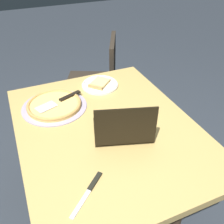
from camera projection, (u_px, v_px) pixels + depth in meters
The scene contains 7 objects.
ground_plane at pixel (108, 209), 1.82m from camera, with size 12.00×12.00×0.00m, color #2B3139.
dining_table at pixel (107, 139), 1.41m from camera, with size 1.17×0.92×0.77m.
laptop at pixel (123, 129), 1.27m from camera, with size 0.30×0.34×0.22m.
pizza_plate at pixel (100, 84), 1.70m from camera, with size 0.24×0.24×0.04m.
pizza_tray at pixel (54, 105), 1.50m from camera, with size 0.38×0.38×0.04m.
table_knife at pixel (90, 189), 1.03m from camera, with size 0.17×0.19×0.01m.
chair_near at pixel (99, 79), 2.35m from camera, with size 0.61×0.61×0.88m.
Camera 1 is at (-0.98, 0.39, 1.63)m, focal length 40.62 mm.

